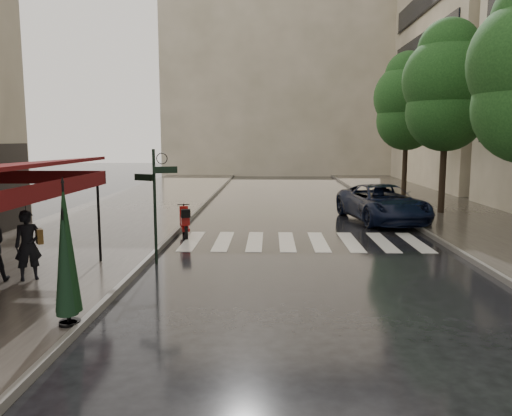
{
  "coord_description": "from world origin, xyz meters",
  "views": [
    {
      "loc": [
        1.89,
        -10.19,
        3.36
      ],
      "look_at": [
        1.49,
        3.97,
        1.4
      ],
      "focal_mm": 35.0,
      "sensor_mm": 36.0,
      "label": 1
    }
  ],
  "objects_px": {
    "scooter": "(185,222)",
    "pedestrian_with_umbrella": "(26,211)",
    "parasol_front": "(66,247)",
    "parasol_back": "(65,264)",
    "parked_car": "(382,203)"
  },
  "relations": [
    {
      "from": "pedestrian_with_umbrella",
      "to": "parasol_back",
      "type": "bearing_deg",
      "value": -88.55
    },
    {
      "from": "parked_car",
      "to": "parasol_back",
      "type": "xyz_separation_m",
      "value": [
        -8.16,
        -12.13,
        0.46
      ]
    },
    {
      "from": "parked_car",
      "to": "parasol_back",
      "type": "distance_m",
      "value": 14.62
    },
    {
      "from": "parked_car",
      "to": "pedestrian_with_umbrella",
      "type": "bearing_deg",
      "value": -147.25
    },
    {
      "from": "parasol_front",
      "to": "pedestrian_with_umbrella",
      "type": "bearing_deg",
      "value": 126.66
    },
    {
      "from": "scooter",
      "to": "parked_car",
      "type": "bearing_deg",
      "value": 10.7
    },
    {
      "from": "parasol_front",
      "to": "parasol_back",
      "type": "distance_m",
      "value": 0.29
    },
    {
      "from": "scooter",
      "to": "parasol_front",
      "type": "xyz_separation_m",
      "value": [
        -0.59,
        -8.6,
        1.0
      ]
    },
    {
      "from": "pedestrian_with_umbrella",
      "to": "parasol_back",
      "type": "height_order",
      "value": "pedestrian_with_umbrella"
    },
    {
      "from": "parked_car",
      "to": "parasol_front",
      "type": "distance_m",
      "value": 14.57
    },
    {
      "from": "pedestrian_with_umbrella",
      "to": "parasol_front",
      "type": "bearing_deg",
      "value": -87.74
    },
    {
      "from": "scooter",
      "to": "pedestrian_with_umbrella",
      "type": "bearing_deg",
      "value": -127.83
    },
    {
      "from": "scooter",
      "to": "parasol_back",
      "type": "bearing_deg",
      "value": -107.67
    },
    {
      "from": "pedestrian_with_umbrella",
      "to": "parasol_front",
      "type": "distance_m",
      "value": 3.41
    },
    {
      "from": "scooter",
      "to": "parasol_front",
      "type": "relative_size",
      "value": 0.62
    }
  ]
}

